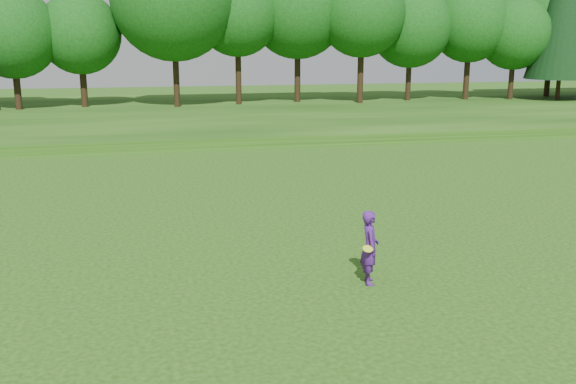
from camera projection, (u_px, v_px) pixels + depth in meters
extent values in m
plane|color=#19440D|center=(234.00, 286.00, 14.59)|extent=(140.00, 140.00, 0.00)
cube|color=#19440D|center=(168.00, 115.00, 46.80)|extent=(130.00, 30.00, 0.60)
cube|color=gray|center=(180.00, 148.00, 33.57)|extent=(130.00, 1.60, 0.04)
imported|color=#4D1B7C|center=(370.00, 247.00, 14.61)|extent=(0.52, 0.70, 1.72)
cylinder|color=#E9FB27|center=(368.00, 249.00, 14.32)|extent=(0.23, 0.22, 0.11)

